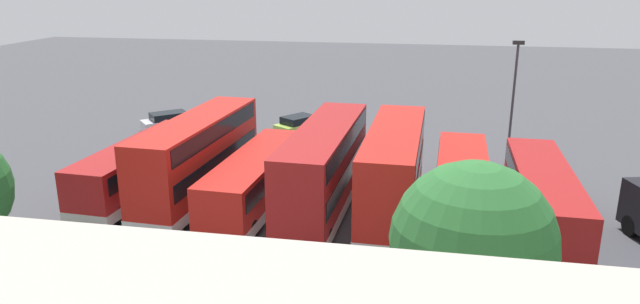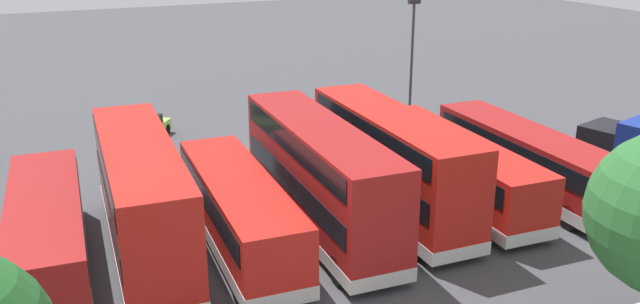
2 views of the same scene
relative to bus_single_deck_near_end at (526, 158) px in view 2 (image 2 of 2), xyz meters
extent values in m
plane|color=#47474C|center=(10.81, -9.46, -1.62)|extent=(140.00, 140.00, 0.00)
cube|color=#A51919|center=(0.00, 0.01, 0.03)|extent=(2.87, 11.60, 2.60)
cube|color=silver|center=(0.00, 0.01, -1.00)|extent=(2.91, 11.64, 0.55)
cube|color=black|center=(0.00, 0.01, 0.63)|extent=(2.91, 10.80, 0.90)
cube|color=black|center=(-0.16, -5.79, 0.63)|extent=(2.25, 0.12, 1.10)
cylinder|color=black|center=(1.00, -4.39, -1.07)|extent=(0.33, 1.11, 1.10)
cylinder|color=black|center=(-1.24, -4.33, -1.07)|extent=(0.33, 1.11, 1.10)
cylinder|color=black|center=(1.25, 4.34, -1.07)|extent=(0.33, 1.11, 1.10)
cylinder|color=black|center=(-1.00, 4.40, -1.07)|extent=(0.33, 1.11, 1.10)
cube|color=red|center=(3.82, -0.52, 0.03)|extent=(3.01, 11.83, 2.60)
cube|color=silver|center=(3.82, -0.52, -1.00)|extent=(3.05, 11.87, 0.55)
cube|color=black|center=(3.82, -0.52, 0.63)|extent=(3.04, 11.03, 0.90)
cube|color=black|center=(3.59, -6.41, 0.63)|extent=(2.25, 0.15, 1.10)
cylinder|color=black|center=(4.77, -5.03, -1.07)|extent=(0.34, 1.11, 1.10)
cylinder|color=black|center=(2.52, -4.94, -1.07)|extent=(0.34, 1.11, 1.10)
cylinder|color=black|center=(5.13, 3.90, -1.07)|extent=(0.34, 1.11, 1.10)
cylinder|color=black|center=(2.88, 3.99, -1.07)|extent=(0.34, 1.11, 1.10)
cube|color=red|center=(7.29, -0.31, 0.83)|extent=(2.81, 11.38, 4.20)
cube|color=silver|center=(7.29, -0.31, -1.00)|extent=(2.85, 11.42, 0.55)
cube|color=black|center=(7.29, -0.31, 0.63)|extent=(2.85, 10.58, 0.90)
cube|color=black|center=(7.29, -0.31, 2.33)|extent=(2.85, 10.58, 0.90)
cube|color=black|center=(7.15, -6.00, 0.63)|extent=(2.25, 0.11, 1.10)
cylinder|color=black|center=(8.31, -4.60, -1.07)|extent=(0.33, 1.11, 1.10)
cylinder|color=black|center=(6.06, -4.55, -1.07)|extent=(0.33, 1.11, 1.10)
cylinder|color=black|center=(8.51, 3.92, -1.07)|extent=(0.33, 1.11, 1.10)
cylinder|color=black|center=(6.26, 3.97, -1.07)|extent=(0.33, 1.11, 1.10)
cube|color=#A51919|center=(10.83, -0.05, 0.83)|extent=(2.98, 12.01, 4.20)
cube|color=silver|center=(10.83, -0.05, -1.00)|extent=(3.03, 12.05, 0.55)
cube|color=black|center=(10.83, -0.05, 0.63)|extent=(3.01, 11.21, 0.90)
cube|color=black|center=(10.83, -0.05, 2.33)|extent=(3.01, 11.21, 0.90)
cube|color=black|center=(10.61, -6.04, 0.63)|extent=(2.25, 0.14, 1.10)
cylinder|color=black|center=(11.79, -4.65, -1.07)|extent=(0.34, 1.11, 1.10)
cylinder|color=black|center=(9.54, -4.57, -1.07)|extent=(0.34, 1.11, 1.10)
cylinder|color=black|center=(12.12, 4.47, -1.07)|extent=(0.34, 1.11, 1.10)
cylinder|color=black|center=(9.87, 4.55, -1.07)|extent=(0.34, 1.11, 1.10)
cube|color=red|center=(14.43, 0.24, 0.03)|extent=(3.05, 10.89, 2.60)
cube|color=silver|center=(14.43, 0.24, -1.00)|extent=(3.09, 10.93, 0.55)
cube|color=black|center=(14.43, 0.24, 0.63)|extent=(3.07, 10.09, 0.90)
cube|color=black|center=(14.17, -5.17, 0.63)|extent=(2.25, 0.17, 1.10)
cylinder|color=black|center=(15.36, -3.80, -1.07)|extent=(0.35, 1.11, 1.10)
cylinder|color=black|center=(13.12, -3.69, -1.07)|extent=(0.35, 1.11, 1.10)
cylinder|color=black|center=(15.74, 4.18, -1.07)|extent=(0.35, 1.11, 1.10)
cylinder|color=black|center=(13.49, 4.28, -1.07)|extent=(0.35, 1.11, 1.10)
cube|color=red|center=(17.96, -0.70, 0.83)|extent=(3.18, 11.75, 4.20)
cube|color=silver|center=(17.96, -0.70, -1.00)|extent=(3.22, 11.80, 0.55)
cube|color=black|center=(17.96, -0.70, 0.63)|extent=(3.20, 10.96, 0.90)
cube|color=black|center=(17.96, -0.70, 2.33)|extent=(3.20, 10.96, 0.90)
cube|color=black|center=(17.64, -6.54, 0.63)|extent=(2.25, 0.18, 1.10)
cylinder|color=black|center=(18.84, -5.17, -1.07)|extent=(0.36, 1.11, 1.10)
cylinder|color=black|center=(16.60, -5.05, -1.07)|extent=(0.36, 1.11, 1.10)
cylinder|color=black|center=(19.33, 3.65, -1.07)|extent=(0.36, 1.11, 1.10)
cylinder|color=black|center=(17.08, 3.77, -1.07)|extent=(0.36, 1.11, 1.10)
cube|color=#A51919|center=(21.46, -0.71, 0.03)|extent=(3.17, 10.98, 2.60)
cube|color=silver|center=(21.46, -0.71, -1.00)|extent=(3.22, 11.02, 0.55)
cube|color=black|center=(21.46, -0.71, 0.63)|extent=(3.19, 10.18, 0.90)
cube|color=black|center=(21.14, -6.16, 0.63)|extent=(2.25, 0.19, 1.10)
cylinder|color=black|center=(22.35, -4.79, -1.07)|extent=(0.36, 1.12, 1.10)
cylinder|color=black|center=(20.10, -4.66, -1.07)|extent=(0.36, 1.12, 1.10)
cube|color=black|center=(-5.13, -0.03, -0.12)|extent=(2.95, 2.60, 2.20)
cylinder|color=black|center=(-4.04, 0.28, -1.12)|extent=(0.54, 1.04, 1.00)
cylinder|color=black|center=(-6.22, -0.33, -1.12)|extent=(0.54, 1.04, 1.00)
cube|color=#A5D14C|center=(15.47, -15.17, -1.09)|extent=(3.82, 4.36, 0.70)
cube|color=black|center=(15.59, -15.00, -0.47)|extent=(2.75, 2.94, 0.55)
cylinder|color=black|center=(15.29, -16.80, -1.30)|extent=(0.55, 0.65, 0.64)
cylinder|color=black|center=(13.99, -15.87, -1.30)|extent=(0.55, 0.65, 0.64)
cylinder|color=black|center=(16.95, -14.46, -1.30)|extent=(0.55, 0.65, 0.64)
cylinder|color=black|center=(15.65, -13.54, -1.30)|extent=(0.55, 0.65, 0.64)
cylinder|color=#38383D|center=(0.38, -10.08, 2.27)|extent=(0.16, 0.16, 7.78)
cube|color=#262628|center=(0.38, -10.08, 6.31)|extent=(0.70, 0.30, 0.24)
camera|label=1|loc=(5.85, 27.86, 10.29)|focal=32.48mm
camera|label=2|loc=(21.44, 23.74, 10.87)|focal=37.88mm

